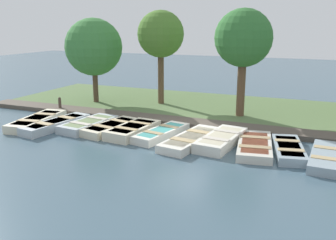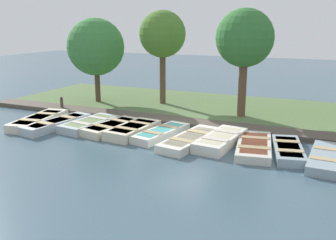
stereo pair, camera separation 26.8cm
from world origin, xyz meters
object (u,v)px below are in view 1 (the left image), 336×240
object	(u,v)px
rowboat_5	(161,133)
park_tree_far_left	(94,47)
rowboat_2	(89,124)
rowboat_4	(133,130)
park_tree_left	(161,35)
rowboat_8	(255,146)
rowboat_7	(221,140)
rowboat_0	(37,121)
rowboat_6	(191,139)
rowboat_3	(111,127)
rowboat_9	(289,149)
mooring_post_near	(60,104)
rowboat_10	(328,157)
park_tree_center	(243,39)
rowboat_1	(56,124)

from	to	relation	value
rowboat_5	park_tree_far_left	xyz separation A→B (m)	(-4.71, -6.38, 3.19)
rowboat_2	rowboat_4	size ratio (longest dim) A/B	1.06
park_tree_left	rowboat_8	bearing A→B (deg)	47.98
rowboat_7	park_tree_far_left	size ratio (longest dim) A/B	0.65
rowboat_7	rowboat_2	bearing A→B (deg)	-83.43
rowboat_0	rowboat_6	bearing A→B (deg)	83.09
rowboat_3	rowboat_8	bearing A→B (deg)	100.09
rowboat_4	park_tree_far_left	size ratio (longest dim) A/B	0.58
rowboat_2	rowboat_9	world-z (taller)	rowboat_2
rowboat_9	mooring_post_near	xyz separation A→B (m)	(-2.27, -12.29, 0.24)
rowboat_7	rowboat_6	bearing A→B (deg)	-68.06
rowboat_4	rowboat_10	world-z (taller)	rowboat_4
rowboat_3	rowboat_8	world-z (taller)	rowboat_3
rowboat_2	rowboat_7	world-z (taller)	rowboat_7
rowboat_5	rowboat_4	bearing A→B (deg)	-71.53
rowboat_4	rowboat_8	distance (m)	5.25
rowboat_0	rowboat_7	xyz separation A→B (m)	(-0.50, 8.89, 0.01)
park_tree_far_left	rowboat_0	bearing A→B (deg)	1.38
rowboat_2	park_tree_far_left	xyz separation A→B (m)	(-4.75, -2.74, 3.18)
park_tree_center	rowboat_2	bearing A→B (deg)	-52.48
rowboat_0	mooring_post_near	bearing A→B (deg)	-171.63
rowboat_6	park_tree_left	world-z (taller)	park_tree_left
rowboat_3	rowboat_10	distance (m)	9.03
rowboat_9	rowboat_6	bearing A→B (deg)	-98.17
rowboat_7	mooring_post_near	distance (m)	9.95
rowboat_4	rowboat_10	size ratio (longest dim) A/B	0.92
rowboat_2	rowboat_4	bearing A→B (deg)	94.51
rowboat_1	rowboat_6	distance (m)	6.51
rowboat_0	rowboat_3	bearing A→B (deg)	88.96
rowboat_1	rowboat_4	distance (m)	3.78
rowboat_5	rowboat_7	world-z (taller)	rowboat_7
rowboat_3	rowboat_8	distance (m)	6.42
rowboat_3	rowboat_7	xyz separation A→B (m)	(-0.02, 5.08, 0.03)
rowboat_6	rowboat_10	xyz separation A→B (m)	(0.12, 5.11, -0.00)
rowboat_0	rowboat_7	bearing A→B (deg)	85.01
rowboat_1	park_tree_far_left	distance (m)	6.37
rowboat_2	park_tree_center	world-z (taller)	park_tree_center
rowboat_8	park_tree_left	size ratio (longest dim) A/B	0.63
rowboat_4	park_tree_center	size ratio (longest dim) A/B	0.54
rowboat_1	rowboat_6	bearing A→B (deg)	101.02
rowboat_0	rowboat_4	bearing A→B (deg)	85.86
rowboat_8	rowboat_9	size ratio (longest dim) A/B	1.11
rowboat_5	park_tree_left	bearing A→B (deg)	-144.73
rowboat_7	rowboat_3	bearing A→B (deg)	-83.46
mooring_post_near	rowboat_10	bearing A→B (deg)	78.98
rowboat_0	rowboat_2	world-z (taller)	rowboat_0
rowboat_5	park_tree_center	size ratio (longest dim) A/B	0.59
rowboat_1	park_tree_left	distance (m)	7.90
rowboat_9	mooring_post_near	distance (m)	12.50
rowboat_0	rowboat_10	distance (m)	12.84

